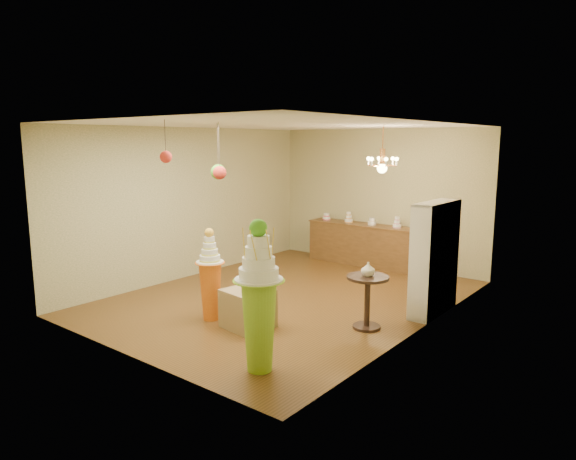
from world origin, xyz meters
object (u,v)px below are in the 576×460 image
Objects in this scene: round_table at (367,295)px; pedestal_orange at (210,283)px; sideboard at (371,245)px; pedestal_green at (259,307)px.

pedestal_orange is at bearing -151.02° from round_table.
round_table is (2.09, 1.16, -0.07)m from pedestal_orange.
sideboard is at bearing 87.17° from pedestal_orange.
pedestal_green reaches higher than round_table.
pedestal_green is 2.08m from round_table.
sideboard reaches higher than round_table.
pedestal_green is at bearing -26.42° from pedestal_orange.
pedestal_orange is (-1.78, 0.89, -0.22)m from pedestal_green.
round_table is at bearing -61.67° from sideboard.
pedestal_orange reaches higher than round_table.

